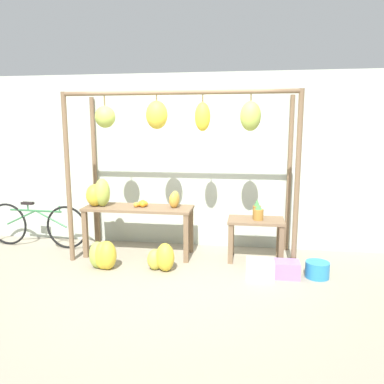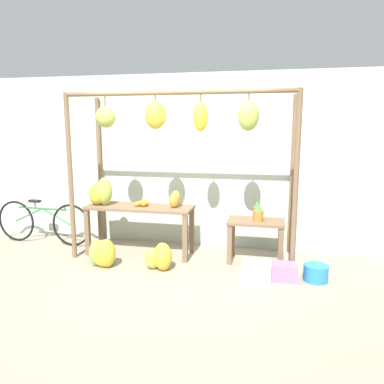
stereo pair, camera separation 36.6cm
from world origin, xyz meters
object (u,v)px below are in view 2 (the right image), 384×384
Objects in this scene: banana_pile_on_table at (101,193)px; fruit_crate_purple at (284,272)px; orange_pile at (143,203)px; pineapple_cluster at (258,213)px; blue_bucket at (316,273)px; fruit_crate_white at (257,271)px; banana_pile_ground_left at (103,254)px; banana_pile_ground_right at (159,257)px; parked_bicycle at (43,222)px; papaya_pile at (175,199)px.

banana_pile_on_table is 1.33× the size of fruit_crate_purple.
orange_pile is at bearing 6.22° from banana_pile_on_table.
orange_pile is 0.71× the size of pineapple_cluster.
fruit_crate_white is at bearing -170.89° from blue_bucket.
blue_bucket is at bearing 2.21° from banana_pile_ground_left.
banana_pile_ground_right reaches higher than fruit_crate_white.
blue_bucket is (2.08, 0.07, -0.07)m from banana_pile_ground_right.
blue_bucket is 0.17× the size of parked_bicycle.
fruit_crate_purple is at bearing 11.01° from fruit_crate_white.
orange_pile is 0.58× the size of fruit_crate_white.
papaya_pile is (2.34, -0.11, 0.51)m from parked_bicycle.
blue_bucket is at bearing 7.42° from fruit_crate_purple.
papaya_pile is (-2.02, 0.55, 0.77)m from blue_bucket.
banana_pile_ground_left is at bearing -119.46° from orange_pile.
banana_pile_ground_left is 0.82m from banana_pile_ground_right.
parked_bicycle is (-3.61, 0.79, 0.25)m from fruit_crate_white.
parked_bicycle is at bearing 176.33° from orange_pile.
pineapple_cluster is 0.91× the size of fruit_crate_purple.
banana_pile_ground_right is at bearing -17.80° from parked_bicycle.
parked_bicycle is (-3.58, 0.12, -0.37)m from pineapple_cluster.
banana_pile_on_table is 0.67m from orange_pile.
banana_pile_on_table is 3.33m from blue_bucket.
papaya_pile reaches higher than parked_bicycle.
blue_bucket is (0.75, 0.12, -0.01)m from fruit_crate_white.
banana_pile_ground_left is at bearing -143.12° from papaya_pile.
banana_pile_on_table is at bearing 171.48° from blue_bucket.
banana_pile_ground_right is at bearing -26.24° from banana_pile_on_table.
banana_pile_ground_left is (-2.12, -0.65, -0.55)m from pineapple_cluster.
orange_pile is 0.46× the size of banana_pile_ground_left.
fruit_crate_white is at bearing -20.53° from orange_pile.
banana_pile_ground_left is 1.42× the size of fruit_crate_purple.
blue_bucket is at bearing 1.84° from banana_pile_ground_right.
banana_pile_ground_left is 2.16m from fruit_crate_white.
banana_pile_ground_right is 0.94m from papaya_pile.
banana_pile_ground_left is 2.91m from blue_bucket.
papaya_pile is (-1.24, 0.01, 0.14)m from pineapple_cluster.
fruit_crate_purple is (2.51, 0.06, -0.08)m from banana_pile_ground_left.
orange_pile reaches higher than fruit_crate_purple.
orange_pile is 1.88m from parked_bicycle.
fruit_crate_white reaches higher than fruit_crate_purple.
banana_pile_on_table is at bearing -9.09° from parked_bicycle.
pineapple_cluster is at bearing 92.89° from fruit_crate_white.
banana_pile_ground_left is at bearing -177.79° from blue_bucket.
blue_bucket is (2.90, 0.11, -0.08)m from banana_pile_ground_left.
fruit_crate_white is 3.70m from parked_bicycle.
banana_pile_ground_left is 1.66m from parked_bicycle.
fruit_crate_purple is (3.96, -0.72, -0.26)m from parked_bicycle.
orange_pile reaches higher than fruit_crate_white.
parked_bicycle is 7.00× the size of papaya_pile.
banana_pile_ground_right is at bearing -154.90° from pineapple_cluster.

